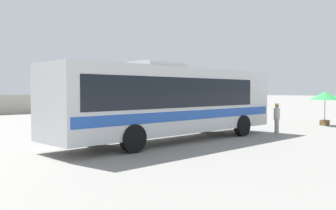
% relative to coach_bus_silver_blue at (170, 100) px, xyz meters
% --- Properties ---
extents(ground_plane, '(300.00, 300.00, 0.00)m').
position_rel_coach_bus_silver_blue_xyz_m(ground_plane, '(-0.27, 10.21, -1.86)').
color(ground_plane, gray).
extents(perimeter_wall, '(80.00, 0.30, 1.87)m').
position_rel_coach_bus_silver_blue_xyz_m(perimeter_wall, '(-0.27, 24.27, -0.93)').
color(perimeter_wall, '#B2AD9E').
rests_on(perimeter_wall, ground_plane).
extents(coach_bus_silver_blue, '(12.12, 3.75, 3.48)m').
position_rel_coach_bus_silver_blue_xyz_m(coach_bus_silver_blue, '(0.00, 0.00, 0.00)').
color(coach_bus_silver_blue, silver).
rests_on(coach_bus_silver_blue, ground_plane).
extents(attendant_by_bus_door, '(0.41, 0.41, 1.59)m').
position_rel_coach_bus_silver_blue_xyz_m(attendant_by_bus_door, '(5.99, -1.39, -0.95)').
color(attendant_by_bus_door, '#B7B2A8').
rests_on(attendant_by_bus_door, ground_plane).
extents(vendor_umbrella_near_gate_green, '(1.96, 1.96, 2.21)m').
position_rel_coach_bus_silver_blue_xyz_m(vendor_umbrella_near_gate_green, '(12.43, -0.57, 0.02)').
color(vendor_umbrella_near_gate_green, gray).
rests_on(vendor_umbrella_near_gate_green, ground_plane).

